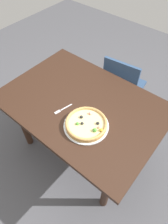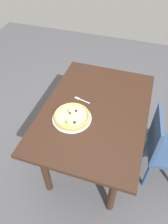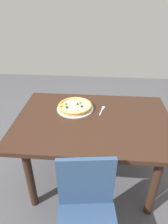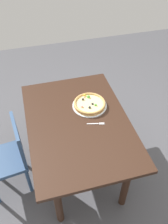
# 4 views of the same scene
# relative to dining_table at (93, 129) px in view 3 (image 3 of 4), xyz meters

# --- Properties ---
(ground_plane) EXTENTS (6.00, 6.00, 0.00)m
(ground_plane) POSITION_rel_dining_table_xyz_m (0.00, 0.00, -0.67)
(ground_plane) COLOR #4C4C51
(dining_table) EXTENTS (1.36, 0.95, 0.77)m
(dining_table) POSITION_rel_dining_table_xyz_m (0.00, 0.00, 0.00)
(dining_table) COLOR #331E14
(dining_table) RESTS_ON ground
(chair_near) EXTENTS (0.44, 0.44, 0.86)m
(chair_near) POSITION_rel_dining_table_xyz_m (-0.01, -0.69, -0.20)
(chair_near) COLOR navy
(chair_near) RESTS_ON ground
(plate) EXTENTS (0.35, 0.35, 0.01)m
(plate) POSITION_rel_dining_table_xyz_m (-0.18, 0.17, 0.11)
(plate) COLOR silver
(plate) RESTS_ON dining_table
(pizza) EXTENTS (0.32, 0.32, 0.05)m
(pizza) POSITION_rel_dining_table_xyz_m (-0.18, 0.16, 0.14)
(pizza) COLOR tan
(pizza) RESTS_ON plate
(fork) EXTENTS (0.05, 0.16, 0.00)m
(fork) POSITION_rel_dining_table_xyz_m (0.07, 0.17, 0.11)
(fork) COLOR silver
(fork) RESTS_ON dining_table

